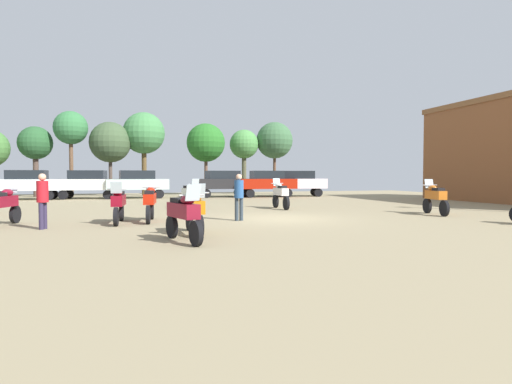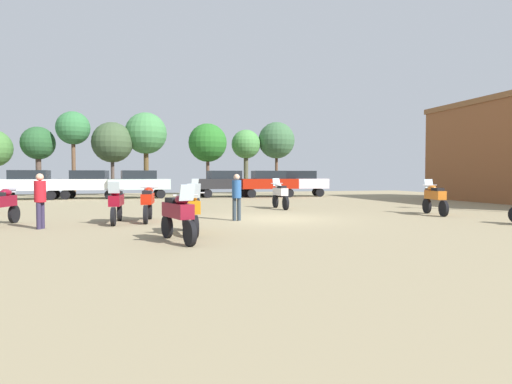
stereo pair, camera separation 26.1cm
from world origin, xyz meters
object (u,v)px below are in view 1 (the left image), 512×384
(tree_6, at_px, (71,129))
(motorcycle_9, at_px, (435,197))
(motorcycle_10, at_px, (3,204))
(motorcycle_11, at_px, (190,194))
(car_2, at_px, (27,183))
(car_6, at_px, (137,182))
(motorcycle_6, at_px, (194,209))
(motorcycle_2, at_px, (150,201))
(tree_5, at_px, (35,144))
(motorcycle_4, at_px, (183,214))
(tree_7, at_px, (244,145))
(tree_4, at_px, (275,141))
(tree_3, at_px, (144,134))
(person_1, at_px, (43,197))
(car_5, at_px, (267,182))
(tree_8, at_px, (206,143))
(car_4, at_px, (88,182))
(tree_9, at_px, (110,142))
(car_3, at_px, (298,181))
(motorcycle_1, at_px, (119,203))
(person_2, at_px, (239,193))
(motorcycle_5, at_px, (281,194))
(car_1, at_px, (223,182))

(tree_6, bearing_deg, motorcycle_9, -50.44)
(motorcycle_10, height_order, motorcycle_11, motorcycle_11)
(car_2, bearing_deg, car_6, -88.70)
(motorcycle_6, bearing_deg, motorcycle_10, -35.35)
(motorcycle_6, distance_m, motorcycle_11, 9.32)
(motorcycle_2, distance_m, tree_5, 22.20)
(motorcycle_4, distance_m, tree_7, 27.49)
(motorcycle_2, distance_m, tree_4, 24.06)
(tree_3, bearing_deg, person_1, -98.89)
(car_6, height_order, tree_5, tree_5)
(car_5, xyz_separation_m, tree_8, (-3.97, 4.41, 3.18))
(motorcycle_6, height_order, tree_7, tree_7)
(motorcycle_4, height_order, tree_7, tree_7)
(motorcycle_11, distance_m, tree_6, 16.81)
(person_1, bearing_deg, motorcycle_4, -110.17)
(car_4, height_order, tree_8, tree_8)
(person_1, xyz_separation_m, tree_7, (11.96, 22.28, 3.30))
(car_6, bearing_deg, tree_9, 20.37)
(car_4, bearing_deg, motorcycle_10, -176.53)
(car_3, bearing_deg, car_2, 99.93)
(motorcycle_4, distance_m, tree_4, 28.37)
(motorcycle_11, bearing_deg, car_4, -77.73)
(motorcycle_2, bearing_deg, tree_3, 95.61)
(motorcycle_11, xyz_separation_m, tree_5, (-9.93, 15.00, 3.32))
(motorcycle_1, relative_size, person_2, 1.33)
(car_6, relative_size, tree_5, 0.83)
(person_1, bearing_deg, tree_3, 14.97)
(car_4, bearing_deg, motorcycle_5, -133.41)
(car_2, bearing_deg, tree_9, -50.41)
(car_3, xyz_separation_m, tree_8, (-6.65, 4.04, 3.18))
(motorcycle_1, height_order, car_5, car_5)
(motorcycle_2, height_order, tree_5, tree_5)
(tree_7, bearing_deg, tree_4, -2.67)
(car_3, bearing_deg, car_1, 96.85)
(person_1, bearing_deg, car_6, 14.61)
(car_6, bearing_deg, car_4, 79.90)
(motorcycle_1, relative_size, motorcycle_5, 1.02)
(car_4, xyz_separation_m, car_5, (12.87, -0.95, 0.00))
(motorcycle_1, relative_size, tree_8, 0.38)
(motorcycle_10, xyz_separation_m, tree_7, (13.39, 20.98, 3.58))
(car_4, distance_m, tree_5, 6.44)
(car_6, relative_size, person_2, 2.62)
(car_6, relative_size, person_1, 2.60)
(motorcycle_1, distance_m, motorcycle_5, 8.84)
(tree_4, relative_size, tree_7, 1.13)
(motorcycle_1, relative_size, tree_7, 0.40)
(motorcycle_9, xyz_separation_m, car_1, (-5.75, 16.81, 0.44))
(motorcycle_11, distance_m, car_2, 14.43)
(motorcycle_6, relative_size, car_1, 0.50)
(motorcycle_6, relative_size, tree_9, 0.38)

